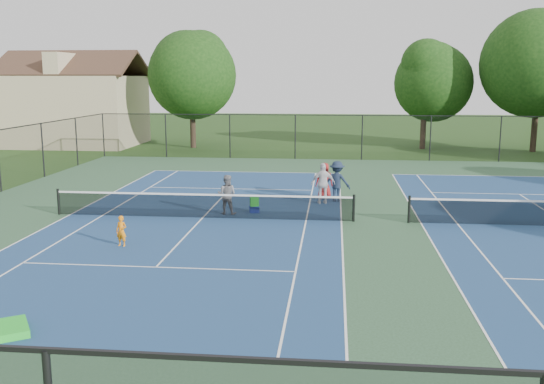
# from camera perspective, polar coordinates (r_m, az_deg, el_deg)

# --- Properties ---
(ground) EXTENTS (140.00, 140.00, 0.00)m
(ground) POSITION_cam_1_polar(r_m,az_deg,el_deg) (23.76, 10.21, -2.82)
(ground) COLOR #234716
(ground) RESTS_ON ground
(court_pad) EXTENTS (36.00, 36.00, 0.01)m
(court_pad) POSITION_cam_1_polar(r_m,az_deg,el_deg) (23.76, 10.21, -2.81)
(court_pad) COLOR #28482C
(court_pad) RESTS_ON ground
(tennis_court_left) EXTENTS (12.00, 23.83, 1.07)m
(tennis_court_left) POSITION_cam_1_polar(r_m,az_deg,el_deg) (24.22, -6.54, -2.22)
(tennis_court_left) COLOR navy
(tennis_court_left) RESTS_ON ground
(perimeter_fence) EXTENTS (36.08, 36.08, 3.02)m
(perimeter_fence) POSITION_cam_1_polar(r_m,az_deg,el_deg) (23.44, 10.34, 0.99)
(perimeter_fence) COLOR black
(perimeter_fence) RESTS_ON ground
(tree_back_a) EXTENTS (6.80, 6.80, 9.15)m
(tree_back_a) POSITION_cam_1_polar(r_m,az_deg,el_deg) (48.34, -7.59, 11.30)
(tree_back_a) COLOR #2D2116
(tree_back_a) RESTS_ON ground
(tree_back_c) EXTENTS (6.00, 6.00, 8.40)m
(tree_back_c) POSITION_cam_1_polar(r_m,az_deg,el_deg) (48.52, 14.25, 10.40)
(tree_back_c) COLOR #2D2116
(tree_back_c) RESTS_ON ground
(tree_back_d) EXTENTS (7.80, 7.80, 10.37)m
(tree_back_d) POSITION_cam_1_polar(r_m,az_deg,el_deg) (49.34, 23.91, 11.39)
(tree_back_d) COLOR #2D2116
(tree_back_d) RESTS_ON ground
(clapboard_house) EXTENTS (10.80, 8.10, 7.65)m
(clapboard_house) POSITION_cam_1_polar(r_m,az_deg,el_deg) (52.54, -18.01, 7.60)
(clapboard_house) COLOR tan
(clapboard_house) RESTS_ON ground
(child_player) EXTENTS (0.42, 0.32, 1.03)m
(child_player) POSITION_cam_1_polar(r_m,az_deg,el_deg) (20.62, -13.99, -3.59)
(child_player) COLOR orange
(child_player) RESTS_ON ground
(instructor) EXTENTS (0.86, 0.70, 1.63)m
(instructor) POSITION_cam_1_polar(r_m,az_deg,el_deg) (24.67, -4.28, -0.24)
(instructor) COLOR gray
(instructor) RESTS_ON ground
(bystander_a) EXTENTS (1.12, 0.59, 1.81)m
(bystander_a) POSITION_cam_1_polar(r_m,az_deg,el_deg) (26.73, 4.84, 0.80)
(bystander_a) COLOR silver
(bystander_a) RESTS_ON ground
(bystander_b) EXTENTS (1.29, 0.89, 1.84)m
(bystander_b) POSITION_cam_1_polar(r_m,az_deg,el_deg) (27.24, 6.13, 0.99)
(bystander_b) COLOR #1A263B
(bystander_b) RESTS_ON ground
(bystander_c) EXTENTS (0.90, 0.69, 1.65)m
(bystander_c) POSITION_cam_1_polar(r_m,az_deg,el_deg) (28.02, 4.96, 1.09)
(bystander_c) COLOR maroon
(bystander_c) RESTS_ON ground
(ball_crate) EXTENTS (0.45, 0.36, 0.28)m
(ball_crate) POSITION_cam_1_polar(r_m,az_deg,el_deg) (25.01, -1.67, -1.64)
(ball_crate) COLOR #162B9B
(ball_crate) RESTS_ON ground
(ball_hopper) EXTENTS (0.40, 0.35, 0.38)m
(ball_hopper) POSITION_cam_1_polar(r_m,az_deg,el_deg) (24.94, -1.68, -0.90)
(ball_hopper) COLOR green
(ball_hopper) RESTS_ON ball_crate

